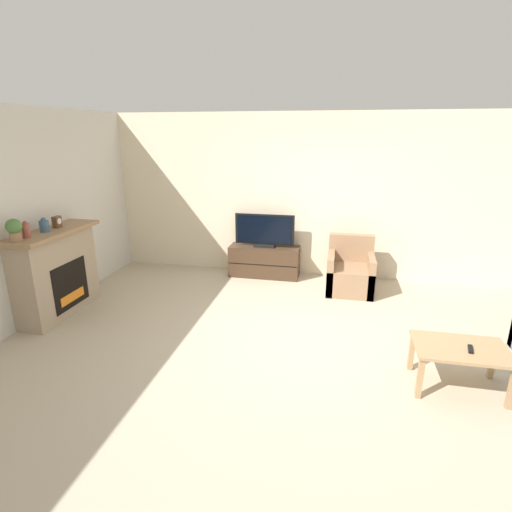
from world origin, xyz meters
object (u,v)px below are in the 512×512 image
(fireplace, at_px, (56,272))
(tv_stand, at_px, (264,261))
(mantel_vase_centre_left, at_px, (44,225))
(coffee_table, at_px, (460,353))
(potted_plant, at_px, (14,229))
(remote, at_px, (470,349))
(mantel_vase_left, at_px, (26,230))
(mantel_clock, at_px, (57,222))
(armchair, at_px, (350,273))
(tv, at_px, (265,232))

(fireplace, distance_m, tv_stand, 3.20)
(mantel_vase_centre_left, distance_m, coffee_table, 4.95)
(potted_plant, relative_size, remote, 1.71)
(mantel_vase_left, height_order, mantel_vase_centre_left, mantel_vase_left)
(mantel_vase_left, distance_m, coffee_table, 4.93)
(mantel_clock, bearing_deg, fireplace, -97.41)
(armchair, distance_m, remote, 2.63)
(mantel_vase_left, xyz_separation_m, armchair, (3.86, 2.08, -0.99))
(armchair, bearing_deg, tv, 165.88)
(fireplace, bearing_deg, mantel_vase_centre_left, -80.58)
(mantel_vase_left, bearing_deg, potted_plant, -90.00)
(fireplace, bearing_deg, tv_stand, 39.64)
(mantel_vase_left, height_order, potted_plant, potted_plant)
(mantel_clock, bearing_deg, coffee_table, -9.85)
(tv, relative_size, armchair, 1.21)
(fireplace, relative_size, remote, 8.77)
(tv_stand, xyz_separation_m, coffee_table, (2.41, -2.73, 0.11))
(mantel_vase_left, relative_size, mantel_clock, 1.38)
(potted_plant, height_order, tv, potted_plant)
(armchair, bearing_deg, potted_plant, -149.80)
(coffee_table, xyz_separation_m, remote, (0.07, -0.04, 0.07))
(mantel_vase_centre_left, height_order, tv, mantel_vase_centre_left)
(tv_stand, relative_size, armchair, 1.42)
(tv_stand, bearing_deg, potted_plant, -133.01)
(tv_stand, xyz_separation_m, armchair, (1.43, -0.36, 0.01))
(mantel_vase_left, height_order, coffee_table, mantel_vase_left)
(mantel_vase_centre_left, xyz_separation_m, tv, (2.43, 2.13, -0.47))
(potted_plant, height_order, armchair, potted_plant)
(mantel_clock, bearing_deg, tv_stand, 37.91)
(tv, bearing_deg, potted_plant, -133.03)
(coffee_table, bearing_deg, potted_plant, 178.51)
(fireplace, bearing_deg, mantel_clock, 82.59)
(mantel_vase_centre_left, distance_m, armchair, 4.36)
(remote, bearing_deg, coffee_table, 161.20)
(mantel_vase_centre_left, bearing_deg, tv_stand, 41.23)
(mantel_clock, distance_m, remote, 5.04)
(mantel_clock, xyz_separation_m, tv_stand, (2.43, 1.89, -0.99))
(tv_stand, xyz_separation_m, tv, (-0.00, -0.00, 0.52))
(potted_plant, xyz_separation_m, armchair, (3.86, 2.25, -1.04))
(mantel_vase_left, relative_size, tv, 0.21)
(tv_stand, height_order, remote, tv_stand)
(mantel_vase_centre_left, height_order, coffee_table, mantel_vase_centre_left)
(tv_stand, bearing_deg, fireplace, -140.36)
(tv, bearing_deg, mantel_vase_centre_left, -138.80)
(coffee_table, bearing_deg, remote, -30.90)
(potted_plant, bearing_deg, armchair, 30.20)
(fireplace, distance_m, remote, 4.98)
(armchair, height_order, remote, armchair)
(mantel_vase_left, height_order, mantel_clock, mantel_vase_left)
(coffee_table, bearing_deg, mantel_clock, 170.15)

